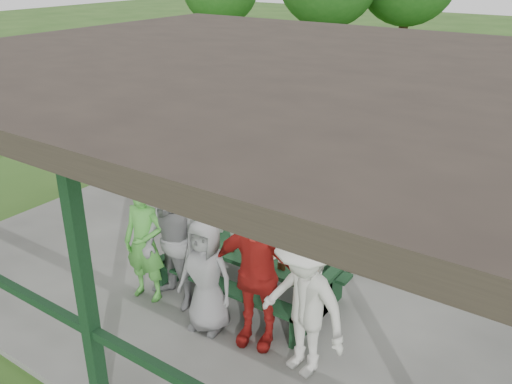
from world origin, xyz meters
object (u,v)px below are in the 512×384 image
Objects in this scene: contestant_red at (256,274)px; farm_trailer at (356,110)px; picnic_table_far at (311,214)px; spectator_lblue at (314,183)px; spectator_grey at (419,196)px; contestant_white_fedora at (304,304)px; contestant_grey_mid at (206,276)px; contestant_green at (144,243)px; pickup_truck at (465,120)px; spectator_blue at (281,151)px; picnic_table_near at (249,266)px; contestant_grey_left at (171,244)px.

contestant_red is 0.46× the size of farm_trailer.
picnic_table_far is 1.73× the size of spectator_lblue.
contestant_white_fedora is at bearing 72.19° from spectator_grey.
contestant_white_fedora is (1.44, 0.01, 0.14)m from contestant_grey_mid.
farm_trailer is at bearing 108.43° from picnic_table_far.
pickup_truck is at bearing 70.28° from contestant_green.
picnic_table_near is at bearing 114.05° from spectator_blue.
picnic_table_near is 2.81m from spectator_lblue.
spectator_lblue reaches higher than pickup_truck.
contestant_grey_mid is (-0.02, -0.94, 0.32)m from picnic_table_near.
contestant_white_fedora reaches higher than spectator_grey.
spectator_grey is at bearing 168.07° from spectator_blue.
contestant_grey_mid is 0.80× the size of contestant_red.
spectator_grey is (3.09, -0.57, -0.01)m from spectator_blue.
contestant_grey_left is (-0.63, -2.79, 0.49)m from picnic_table_far.
contestant_grey_mid is at bearing 160.20° from pickup_truck.
contestant_grey_mid reaches higher than pickup_truck.
contestant_red is at bearing -178.12° from contestant_white_fedora.
picnic_table_far is 0.49× the size of pickup_truck.
contestant_grey_left reaches higher than picnic_table_near.
pickup_truck is at bearing 26.41° from farm_trailer.
contestant_green reaches higher than spectator_lblue.
contestant_grey_left is 0.76m from contestant_grey_mid.
contestant_grey_left is at bearing 41.84° from spectator_grey.
farm_trailer is (-1.00, 9.09, -0.24)m from contestant_green.
contestant_grey_mid is at bearing -0.29° from contestant_grey_left.
spectator_grey is (1.42, 2.92, 0.41)m from picnic_table_near.
picnic_table_far is at bearing 88.63° from contestant_grey_left.
contestant_grey_left is 4.29m from spectator_grey.
contestant_grey_mid is 0.31× the size of pickup_truck.
pickup_truck is at bearing 86.36° from picnic_table_near.
contestant_white_fedora reaches higher than spectator_blue.
contestant_grey_left is (0.44, 0.08, 0.08)m from contestant_green.
picnic_table_far is at bearing 12.93° from spectator_grey.
contestant_grey_mid is 1.10× the size of spectator_lblue.
spectator_blue is at bearing -73.00° from farm_trailer.
spectator_grey is at bearing 30.70° from picnic_table_far.
contestant_white_fedora is 4.15m from spectator_lblue.
picnic_table_near is 1.76m from contestant_white_fedora.
contestant_grey_mid is 0.89× the size of spectator_blue.
picnic_table_near is at bearing 26.68° from contestant_green.
spectator_blue reaches higher than picnic_table_far.
contestant_white_fedora is (1.42, -0.93, 0.46)m from picnic_table_near.
spectator_grey is at bearing 63.99° from picnic_table_near.
contestant_white_fedora is at bearing 115.75° from spectator_lblue.
picnic_table_near is at bearing 116.48° from contestant_red.
contestant_green reaches higher than picnic_table_near.
spectator_blue is at bearing 105.37° from contestant_red.
spectator_lblue is 0.82× the size of spectator_grey.
picnic_table_near and picnic_table_far have the same top height.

